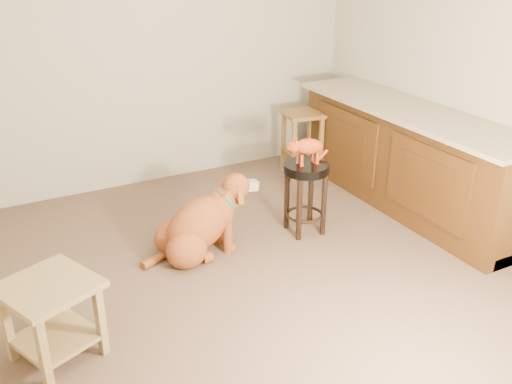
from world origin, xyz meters
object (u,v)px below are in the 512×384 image
padded_stool (306,184)px  tabby_kitten (306,147)px  golden_retriever (199,226)px  side_table (52,309)px  wood_stool (302,143)px

padded_stool → tabby_kitten: size_ratio=1.44×
golden_retriever → tabby_kitten: tabby_kitten is taller
side_table → tabby_kitten: size_ratio=1.51×
wood_stool → golden_retriever: (-1.60, -1.03, -0.11)m
padded_stool → golden_retriever: (-0.95, 0.06, -0.19)m
side_table → padded_stool: bearing=17.1°
wood_stool → tabby_kitten: 1.34m
side_table → tabby_kitten: tabby_kitten is taller
padded_stool → tabby_kitten: 0.32m
padded_stool → wood_stool: bearing=59.2°
side_table → golden_retriever: 1.43m
wood_stool → side_table: wood_stool is taller
padded_stool → wood_stool: 1.27m
golden_retriever → side_table: bearing=-152.4°
wood_stool → side_table: 3.33m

